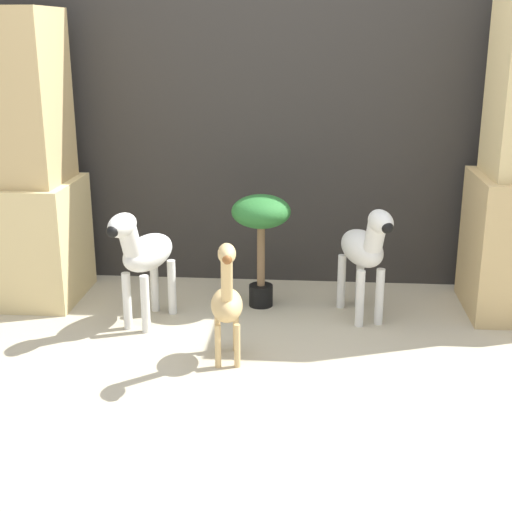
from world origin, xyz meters
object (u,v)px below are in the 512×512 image
zebra_left (143,253)px  giraffe_figurine (227,299)px  potted_palm_front (261,221)px  zebra_right (365,249)px

zebra_left → giraffe_figurine: (0.48, -0.42, -0.08)m
zebra_left → potted_palm_front: zebra_left is taller
giraffe_figurine → potted_palm_front: size_ratio=0.98×
zebra_left → zebra_right: bearing=8.3°
zebra_left → potted_palm_front: (0.58, 0.31, 0.10)m
zebra_left → giraffe_figurine: size_ratio=1.03×
zebra_right → zebra_left: size_ratio=1.00×
giraffe_figurine → zebra_right: bearing=41.7°
giraffe_figurine → potted_palm_front: (0.10, 0.73, 0.17)m
zebra_right → giraffe_figurine: 0.88m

